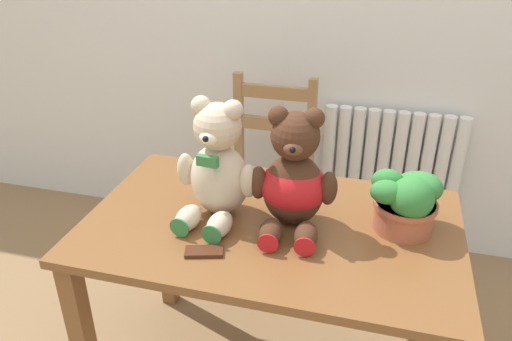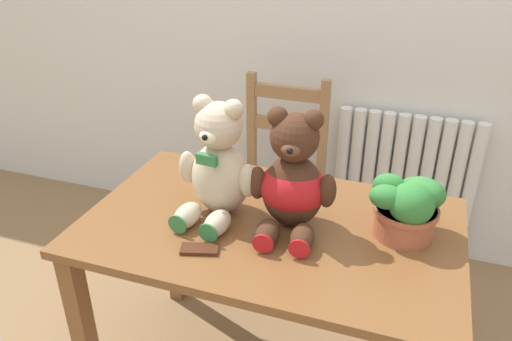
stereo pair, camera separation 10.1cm
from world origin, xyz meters
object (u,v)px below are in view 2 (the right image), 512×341
teddy_bear_left (218,166)px  teddy_bear_right (293,182)px  potted_plant (409,205)px  wooden_chair_behind (278,186)px  chocolate_bar (200,249)px

teddy_bear_left → teddy_bear_right: 0.25m
teddy_bear_right → potted_plant: teddy_bear_right is taller
wooden_chair_behind → chocolate_bar: size_ratio=8.65×
teddy_bear_right → teddy_bear_left: bearing=-4.4°
teddy_bear_left → teddy_bear_right: size_ratio=1.01×
chocolate_bar → teddy_bear_left: bearing=97.5°
teddy_bear_right → chocolate_bar: 0.35m
teddy_bear_left → potted_plant: teddy_bear_left is taller
wooden_chair_behind → teddy_bear_left: size_ratio=2.42×
wooden_chair_behind → teddy_bear_right: size_ratio=2.46×
wooden_chair_behind → teddy_bear_right: bearing=109.7°
wooden_chair_behind → teddy_bear_left: 0.83m
wooden_chair_behind → potted_plant: size_ratio=4.37×
teddy_bear_left → potted_plant: (0.59, 0.07, -0.06)m
teddy_bear_right → potted_plant: bearing=-175.6°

